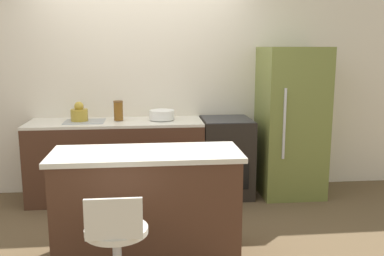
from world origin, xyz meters
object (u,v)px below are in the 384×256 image
at_px(oven_range, 226,157).
at_px(stool_chair, 117,251).
at_px(refrigerator, 291,122).
at_px(mixing_bowl, 162,115).
at_px(kettle, 79,113).

xyz_separation_m(oven_range, stool_chair, (-1.13, -2.16, -0.05)).
xyz_separation_m(refrigerator, stool_chair, (-1.89, -2.13, -0.46)).
height_order(oven_range, refrigerator, refrigerator).
relative_size(oven_range, mixing_bowl, 3.19).
bearing_deg(stool_chair, oven_range, 62.42).
xyz_separation_m(oven_range, refrigerator, (0.76, -0.03, 0.41)).
relative_size(kettle, mixing_bowl, 0.76).
height_order(stool_chair, mixing_bowl, mixing_bowl).
bearing_deg(mixing_bowl, kettle, 180.00).
bearing_deg(refrigerator, mixing_bowl, 177.82).
height_order(kettle, mixing_bowl, kettle).
distance_m(oven_range, stool_chair, 2.44).
bearing_deg(oven_range, mixing_bowl, 177.94).
height_order(oven_range, mixing_bowl, mixing_bowl).
distance_m(oven_range, refrigerator, 0.86).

